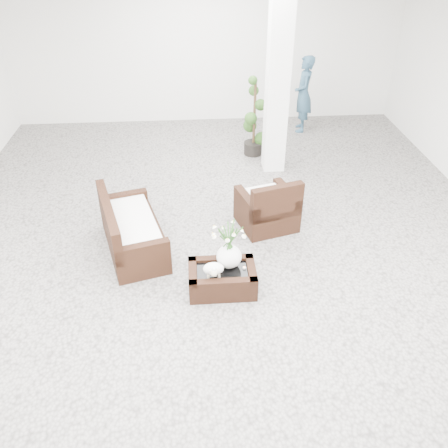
{
  "coord_description": "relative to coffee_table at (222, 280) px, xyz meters",
  "views": [
    {
      "loc": [
        -0.42,
        -5.6,
        4.33
      ],
      "look_at": [
        0.0,
        -0.1,
        0.62
      ],
      "focal_mm": 37.68,
      "sensor_mm": 36.0,
      "label": 1
    }
  ],
  "objects": [
    {
      "name": "ground",
      "position": [
        0.08,
        0.76,
        -0.16
      ],
      "size": [
        11.0,
        11.0,
        0.0
      ],
      "primitive_type": "plane",
      "color": "gray",
      "rests_on": "ground"
    },
    {
      "name": "sheep_figurine",
      "position": [
        -0.12,
        -0.1,
        0.26
      ],
      "size": [
        0.28,
        0.23,
        0.21
      ],
      "primitive_type": "ellipsoid",
      "color": "white",
      "rests_on": "coffee_table"
    },
    {
      "name": "loveseat",
      "position": [
        -1.26,
        1.02,
        0.27
      ],
      "size": [
        1.17,
        1.74,
        0.85
      ],
      "primitive_type": "cube",
      "rotation": [
        0.0,
        0.0,
        1.84
      ],
      "color": "black",
      "rests_on": "ground"
    },
    {
      "name": "tealight",
      "position": [
        0.3,
        0.02,
        0.17
      ],
      "size": [
        0.04,
        0.04,
        0.03
      ],
      "primitive_type": "cylinder",
      "color": "white",
      "rests_on": "coffee_table"
    },
    {
      "name": "coffee_table",
      "position": [
        0.0,
        0.0,
        0.0
      ],
      "size": [
        0.9,
        0.6,
        0.31
      ],
      "primitive_type": "cube",
      "color": "black",
      "rests_on": "ground"
    },
    {
      "name": "column",
      "position": [
        1.28,
        3.56,
        1.59
      ],
      "size": [
        0.4,
        0.4,
        3.5
      ],
      "primitive_type": "cube",
      "color": "white",
      "rests_on": "ground"
    },
    {
      "name": "planter_narcissus",
      "position": [
        0.1,
        0.1,
        0.56
      ],
      "size": [
        0.44,
        0.44,
        0.8
      ],
      "primitive_type": null,
      "color": "white",
      "rests_on": "coffee_table"
    },
    {
      "name": "topiary",
      "position": [
        0.97,
        4.21,
        0.66
      ],
      "size": [
        0.43,
        0.43,
        1.63
      ],
      "primitive_type": null,
      "color": "#224115",
      "rests_on": "ground"
    },
    {
      "name": "armchair",
      "position": [
        0.83,
        1.51,
        0.29
      ],
      "size": [
        1.03,
        1.01,
        0.9
      ],
      "primitive_type": "cube",
      "rotation": [
        0.0,
        0.0,
        3.42
      ],
      "color": "black",
      "rests_on": "ground"
    },
    {
      "name": "shopper",
      "position": [
        2.24,
        5.42,
        0.69
      ],
      "size": [
        0.5,
        0.68,
        1.7
      ],
      "primitive_type": "imported",
      "rotation": [
        0.0,
        0.0,
        -1.73
      ],
      "color": "#2D4D64",
      "rests_on": "ground"
    }
  ]
}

